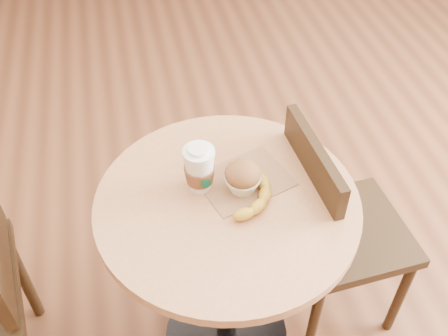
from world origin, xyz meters
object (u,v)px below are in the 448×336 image
(cafe_table, at_px, (227,248))
(chair_right, at_px, (333,227))
(banana, at_px, (250,187))
(muffin, at_px, (243,177))
(coffee_cup, at_px, (199,170))

(cafe_table, bearing_deg, chair_right, 8.58)
(cafe_table, bearing_deg, banana, 10.99)
(banana, bearing_deg, cafe_table, -152.85)
(chair_right, height_order, muffin, chair_right)
(muffin, relative_size, banana, 0.42)
(chair_right, height_order, banana, chair_right)
(coffee_cup, distance_m, muffin, 0.12)
(muffin, bearing_deg, coffee_cup, 162.12)
(cafe_table, xyz_separation_m, banana, (0.07, 0.01, 0.23))
(cafe_table, distance_m, muffin, 0.27)
(muffin, bearing_deg, cafe_table, -149.80)
(coffee_cup, distance_m, banana, 0.14)
(banana, bearing_deg, muffin, 155.62)
(cafe_table, height_order, banana, banana)
(coffee_cup, height_order, muffin, coffee_cup)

